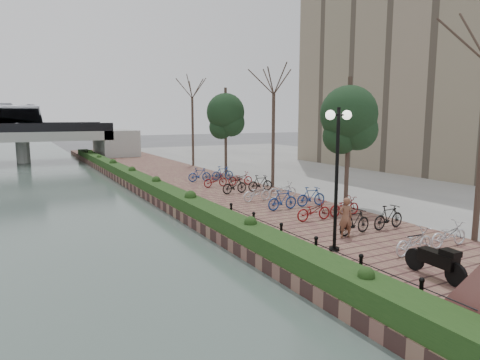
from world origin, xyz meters
TOP-DOWN VIEW (x-y plane):
  - ground at (0.00, 0.00)m, footprint 220.00×220.00m
  - promenade at (4.00, 17.50)m, footprint 8.00×75.00m
  - inland_pavement at (20.00, 17.50)m, footprint 24.00×75.00m
  - hedge at (0.60, 20.00)m, footprint 1.10×56.00m
  - chain_fence at (1.40, 2.00)m, footprint 0.10×14.10m
  - lamppost at (2.59, 3.50)m, footprint 1.02×0.32m
  - motorcycle at (3.42, 0.20)m, footprint 0.64×1.77m
  - pedestrian at (4.00, 4.55)m, footprint 0.65×0.52m
  - bicycle_parking at (5.50, 10.97)m, footprint 2.40×19.89m
  - street_trees at (8.00, 12.68)m, footprint 3.20×37.12m

SIDE VIEW (x-z plane):
  - ground at x=0.00m, z-range 0.00..0.00m
  - promenade at x=4.00m, z-range 0.00..0.50m
  - inland_pavement at x=20.00m, z-range 0.00..0.50m
  - hedge at x=0.60m, z-range 0.50..1.10m
  - chain_fence at x=1.40m, z-range 0.50..1.20m
  - bicycle_parking at x=5.50m, z-range 0.47..1.47m
  - motorcycle at x=3.42m, z-range 0.50..1.59m
  - pedestrian at x=4.00m, z-range 0.50..2.04m
  - street_trees at x=8.00m, z-range 0.29..7.09m
  - lamppost at x=2.59m, z-range 1.57..6.42m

